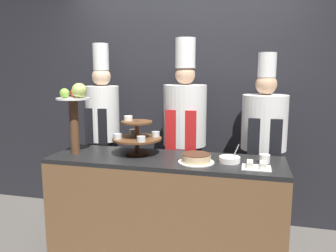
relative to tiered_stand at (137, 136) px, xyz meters
The scene contains 11 objects.
wall_back 0.99m from the tiered_stand, 73.29° to the left, with size 10.00×0.06×2.80m.
buffet_counter 0.67m from the tiered_stand, 13.68° to the right, with size 1.92×0.58×0.90m.
tiered_stand is the anchor object (origin of this frame).
fruit_pedestal 0.57m from the tiered_stand, 166.37° to the right, with size 0.28×0.28×0.61m.
cake_round 0.57m from the tiered_stand, 14.52° to the right, with size 0.28×0.28×0.07m.
cup_white 1.06m from the tiered_stand, ahead, with size 0.08×0.08×0.07m.
cake_square_tray 1.02m from the tiered_stand, 10.18° to the right, with size 0.21×0.17×0.05m.
serving_bowl_near 0.81m from the tiered_stand, ahead, with size 0.16×0.16×0.15m.
chef_left 0.75m from the tiered_stand, 137.76° to the left, with size 0.34×0.34×1.88m.
chef_center_left 0.59m from the tiered_stand, 57.71° to the left, with size 0.42×0.42×1.91m.
chef_center_right 1.18m from the tiered_stand, 25.31° to the left, with size 0.41×0.41×1.77m.
Camera 1 is at (0.67, -2.23, 1.60)m, focal length 35.00 mm.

